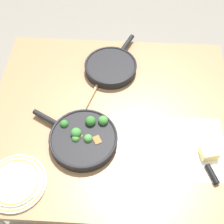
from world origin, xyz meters
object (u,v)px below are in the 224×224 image
object	(u,v)px
wooden_spoon	(96,88)
cheese_block	(209,153)
skillet_eggs	(111,67)
skillet_broccoli	(83,138)
dinner_plate_stack	(15,182)
grater_knife	(205,162)

from	to	relation	value
wooden_spoon	cheese_block	distance (m)	0.61
wooden_spoon	cheese_block	bearing A→B (deg)	-106.02
skillet_eggs	cheese_block	size ratio (longest dim) A/B	4.42
skillet_broccoli	wooden_spoon	size ratio (longest dim) A/B	1.01
wooden_spoon	dinner_plate_stack	xyz separation A→B (m)	(-0.28, -0.51, 0.01)
grater_knife	dinner_plate_stack	size ratio (longest dim) A/B	1.13
cheese_block	grater_knife	bearing A→B (deg)	-116.90
wooden_spoon	cheese_block	size ratio (longest dim) A/B	4.63
wooden_spoon	dinner_plate_stack	distance (m)	0.58
skillet_broccoli	cheese_block	bearing A→B (deg)	-155.37
skillet_broccoli	wooden_spoon	bearing A→B (deg)	-66.49
grater_knife	dinner_plate_stack	bearing A→B (deg)	79.07
skillet_eggs	wooden_spoon	size ratio (longest dim) A/B	0.96
skillet_eggs	wooden_spoon	distance (m)	0.15
skillet_broccoli	dinner_plate_stack	size ratio (longest dim) A/B	1.59
skillet_eggs	dinner_plate_stack	distance (m)	0.73
skillet_broccoli	cheese_block	size ratio (longest dim) A/B	4.65
skillet_eggs	dinner_plate_stack	world-z (taller)	skillet_eggs
skillet_broccoli	wooden_spoon	distance (m)	0.30
dinner_plate_stack	skillet_broccoli	bearing A→B (deg)	40.38
skillet_broccoli	dinner_plate_stack	bearing A→B (deg)	69.20
grater_knife	dinner_plate_stack	xyz separation A→B (m)	(-0.77, -0.14, 0.00)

